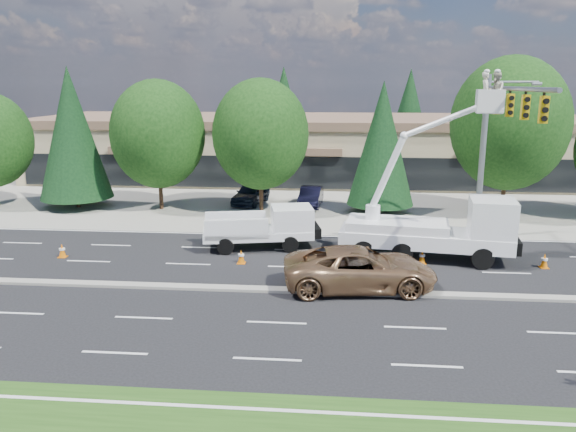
# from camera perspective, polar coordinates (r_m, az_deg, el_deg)

# --- Properties ---
(ground) EXTENTS (140.00, 140.00, 0.00)m
(ground) POSITION_cam_1_polar(r_m,az_deg,el_deg) (23.85, -0.34, -7.66)
(ground) COLOR black
(ground) RESTS_ON ground
(concrete_apron) EXTENTS (140.00, 22.00, 0.01)m
(concrete_apron) POSITION_cam_1_polar(r_m,az_deg,el_deg) (43.07, 2.13, 1.94)
(concrete_apron) COLOR gray
(concrete_apron) RESTS_ON ground
(road_median) EXTENTS (120.00, 0.55, 0.12)m
(road_median) POSITION_cam_1_polar(r_m,az_deg,el_deg) (23.83, -0.34, -7.52)
(road_median) COLOR gray
(road_median) RESTS_ON ground
(strip_mall) EXTENTS (50.40, 15.40, 5.50)m
(strip_mall) POSITION_cam_1_polar(r_m,az_deg,el_deg) (52.49, 2.72, 7.13)
(strip_mall) COLOR tan
(strip_mall) RESTS_ON ground
(tree_front_b) EXTENTS (4.91, 4.91, 9.68)m
(tree_front_b) POSITION_cam_1_polar(r_m,az_deg,el_deg) (41.46, -21.08, 7.86)
(tree_front_b) COLOR #332114
(tree_front_b) RESTS_ON ground
(tree_front_c) EXTENTS (6.37, 6.37, 8.83)m
(tree_front_c) POSITION_cam_1_polar(r_m,az_deg,el_deg) (39.22, -13.09, 8.10)
(tree_front_c) COLOR #332114
(tree_front_c) RESTS_ON ground
(tree_front_d) EXTENTS (6.42, 6.42, 8.90)m
(tree_front_d) POSITION_cam_1_polar(r_m,az_deg,el_deg) (37.65, -2.80, 8.28)
(tree_front_d) COLOR #332114
(tree_front_d) RESTS_ON ground
(tree_front_e) EXTENTS (4.42, 4.42, 8.71)m
(tree_front_e) POSITION_cam_1_polar(r_m,az_deg,el_deg) (37.47, 9.52, 7.26)
(tree_front_e) COLOR #332114
(tree_front_e) RESTS_ON ground
(tree_front_f) EXTENTS (7.41, 7.41, 10.28)m
(tree_front_f) POSITION_cam_1_polar(r_m,az_deg,el_deg) (38.81, 21.59, 8.72)
(tree_front_f) COLOR #332114
(tree_front_f) RESTS_ON ground
(tree_back_a) EXTENTS (4.23, 4.23, 8.34)m
(tree_back_a) POSITION_cam_1_polar(r_m,az_deg,el_deg) (67.35, -12.54, 9.62)
(tree_back_a) COLOR #332114
(tree_back_a) RESTS_ON ground
(tree_back_b) EXTENTS (5.24, 5.24, 10.33)m
(tree_back_b) POSITION_cam_1_polar(r_m,az_deg,el_deg) (64.51, -0.42, 10.73)
(tree_back_b) COLOR #332114
(tree_back_b) RESTS_ON ground
(tree_back_c) EXTENTS (5.11, 5.11, 10.06)m
(tree_back_c) POSITION_cam_1_polar(r_m,az_deg,el_deg) (64.72, 12.22, 10.32)
(tree_back_c) COLOR #332114
(tree_back_c) RESTS_ON ground
(tree_back_d) EXTENTS (5.02, 5.02, 9.89)m
(tree_back_d) POSITION_cam_1_polar(r_m,az_deg,el_deg) (67.26, 22.56, 9.64)
(tree_back_d) COLOR #332114
(tree_back_d) RESTS_ON ground
(signal_mast) EXTENTS (2.76, 10.16, 9.00)m
(signal_mast) POSITION_cam_1_polar(r_m,az_deg,el_deg) (30.37, 20.35, 7.84)
(signal_mast) COLOR gray
(signal_mast) RESTS_ON ground
(utility_pickup) EXTENTS (6.03, 3.23, 2.19)m
(utility_pickup) POSITION_cam_1_polar(r_m,az_deg,el_deg) (29.69, -2.26, -1.56)
(utility_pickup) COLOR white
(utility_pickup) RESTS_ON ground
(bucket_truck) EXTENTS (8.54, 3.62, 9.16)m
(bucket_truck) POSITION_cam_1_polar(r_m,az_deg,el_deg) (28.51, 15.42, -0.41)
(bucket_truck) COLOR white
(bucket_truck) RESTS_ON ground
(traffic_cone_a) EXTENTS (0.40, 0.40, 0.70)m
(traffic_cone_a) POSITION_cam_1_polar(r_m,az_deg,el_deg) (30.43, -21.96, -3.29)
(traffic_cone_a) COLOR orange
(traffic_cone_a) RESTS_ON ground
(traffic_cone_b) EXTENTS (0.40, 0.40, 0.70)m
(traffic_cone_b) POSITION_cam_1_polar(r_m,az_deg,el_deg) (27.39, -4.77, -4.13)
(traffic_cone_b) COLOR orange
(traffic_cone_b) RESTS_ON ground
(traffic_cone_c) EXTENTS (0.40, 0.40, 0.70)m
(traffic_cone_c) POSITION_cam_1_polar(r_m,az_deg,el_deg) (27.22, 2.72, -4.20)
(traffic_cone_c) COLOR orange
(traffic_cone_c) RESTS_ON ground
(traffic_cone_d) EXTENTS (0.40, 0.40, 0.70)m
(traffic_cone_d) POSITION_cam_1_polar(r_m,az_deg,el_deg) (28.00, 13.46, -4.07)
(traffic_cone_d) COLOR orange
(traffic_cone_d) RESTS_ON ground
(traffic_cone_e) EXTENTS (0.40, 0.40, 0.70)m
(traffic_cone_e) POSITION_cam_1_polar(r_m,az_deg,el_deg) (29.29, 24.60, -4.17)
(traffic_cone_e) COLOR orange
(traffic_cone_e) RESTS_ON ground
(minivan) EXTENTS (6.74, 3.68, 1.79)m
(minivan) POSITION_cam_1_polar(r_m,az_deg,el_deg) (24.04, 7.31, -5.32)
(minivan) COLOR #8E6745
(minivan) RESTS_ON ground
(parked_car_west) EXTENTS (2.61, 4.71, 1.52)m
(parked_car_west) POSITION_cam_1_polar(r_m,az_deg,el_deg) (40.65, -3.80, 2.31)
(parked_car_west) COLOR black
(parked_car_west) RESTS_ON ground
(parked_car_east) EXTENTS (1.73, 4.27, 1.38)m
(parked_car_east) POSITION_cam_1_polar(r_m,az_deg,el_deg) (39.77, 2.33, 1.98)
(parked_car_east) COLOR black
(parked_car_east) RESTS_ON ground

